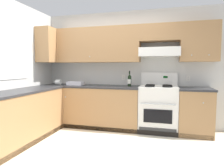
{
  "coord_description": "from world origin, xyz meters",
  "views": [
    {
      "loc": [
        1.14,
        -2.78,
        1.3
      ],
      "look_at": [
        0.22,
        0.7,
        1.0
      ],
      "focal_mm": 31.23,
      "sensor_mm": 36.0,
      "label": 1
    }
  ],
  "objects_px": {
    "stove": "(158,108)",
    "paper_towel_roll": "(58,82)",
    "bowl": "(75,84)",
    "wine_bottle": "(130,80)"
  },
  "relations": [
    {
      "from": "stove",
      "to": "wine_bottle",
      "type": "height_order",
      "value": "wine_bottle"
    },
    {
      "from": "wine_bottle",
      "to": "bowl",
      "type": "xyz_separation_m",
      "value": [
        -1.23,
        -0.03,
        -0.11
      ]
    },
    {
      "from": "paper_towel_roll",
      "to": "stove",
      "type": "bearing_deg",
      "value": 0.99
    },
    {
      "from": "wine_bottle",
      "to": "paper_towel_roll",
      "type": "bearing_deg",
      "value": -177.59
    },
    {
      "from": "bowl",
      "to": "paper_towel_roll",
      "type": "xyz_separation_m",
      "value": [
        -0.41,
        -0.04,
        0.03
      ]
    },
    {
      "from": "paper_towel_roll",
      "to": "wine_bottle",
      "type": "bearing_deg",
      "value": 2.41
    },
    {
      "from": "stove",
      "to": "paper_towel_roll",
      "type": "height_order",
      "value": "stove"
    },
    {
      "from": "stove",
      "to": "paper_towel_roll",
      "type": "relative_size",
      "value": 10.01
    },
    {
      "from": "bowl",
      "to": "paper_towel_roll",
      "type": "distance_m",
      "value": 0.42
    },
    {
      "from": "bowl",
      "to": "wine_bottle",
      "type": "bearing_deg",
      "value": 1.49
    }
  ]
}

